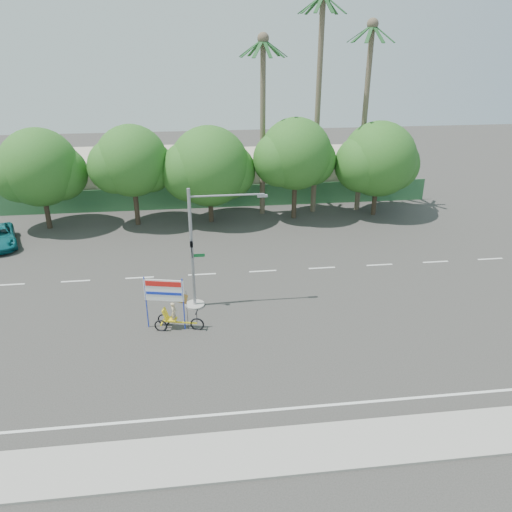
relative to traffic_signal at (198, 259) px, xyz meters
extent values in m
plane|color=#33302D|center=(2.20, -3.98, -2.92)|extent=(120.00, 120.00, 0.00)
cube|color=gray|center=(2.20, -11.48, -2.86)|extent=(50.00, 2.40, 0.12)
cube|color=#336B3D|center=(2.20, 17.52, -1.92)|extent=(38.00, 0.08, 2.00)
cube|color=#C3B59B|center=(-7.80, 22.02, -0.92)|extent=(12.00, 8.00, 4.00)
cube|color=#C3B59B|center=(10.20, 22.02, -1.12)|extent=(14.00, 8.00, 3.60)
cylinder|color=#473828|center=(-11.80, 14.02, -1.16)|extent=(0.40, 0.40, 3.52)
sphere|color=#215017|center=(-11.80, 14.02, 2.04)|extent=(6.00, 6.00, 6.00)
sphere|color=#215017|center=(-10.45, 14.32, 1.48)|extent=(4.32, 4.32, 4.32)
sphere|color=#215017|center=(-13.15, 13.77, 1.72)|extent=(4.56, 4.56, 4.56)
cylinder|color=#473828|center=(-4.80, 14.02, -1.05)|extent=(0.40, 0.40, 3.74)
sphere|color=#215017|center=(-4.80, 14.02, 2.35)|extent=(5.60, 5.60, 5.60)
sphere|color=#215017|center=(-3.54, 14.32, 1.76)|extent=(4.03, 4.03, 4.03)
sphere|color=#215017|center=(-6.06, 13.77, 2.01)|extent=(4.26, 4.26, 4.26)
cylinder|color=#473828|center=(1.20, 14.02, -1.27)|extent=(0.40, 0.40, 3.30)
sphere|color=#215017|center=(1.20, 14.02, 1.73)|extent=(6.40, 6.40, 6.40)
sphere|color=#215017|center=(2.64, 14.32, 1.21)|extent=(4.61, 4.61, 4.61)
sphere|color=#215017|center=(-0.24, 13.77, 1.43)|extent=(4.86, 4.86, 4.86)
cylinder|color=#473828|center=(8.20, 14.02, -0.98)|extent=(0.40, 0.40, 3.87)
sphere|color=#215017|center=(8.20, 14.02, 2.54)|extent=(5.80, 5.80, 5.80)
sphere|color=#215017|center=(9.50, 14.32, 1.92)|extent=(4.18, 4.18, 4.18)
sphere|color=#215017|center=(6.89, 13.77, 2.19)|extent=(4.41, 4.41, 4.41)
cylinder|color=#473828|center=(15.20, 14.02, -1.20)|extent=(0.40, 0.40, 3.43)
sphere|color=#215017|center=(15.20, 14.02, 1.92)|extent=(6.20, 6.20, 6.20)
sphere|color=#215017|center=(16.59, 14.32, 1.37)|extent=(4.46, 4.46, 4.46)
sphere|color=#215017|center=(13.80, 13.77, 1.61)|extent=(4.71, 4.71, 4.71)
cylinder|color=#70604C|center=(10.20, 15.52, 5.58)|extent=(0.44, 0.44, 17.00)
cube|color=#1C4C21|center=(11.14, 15.52, 13.42)|extent=(1.91, 0.28, 1.36)
cube|color=#1C4C21|center=(10.92, 16.12, 13.42)|extent=(1.65, 1.44, 1.36)
cube|color=#1C4C21|center=(10.36, 16.44, 13.42)|extent=(0.61, 1.93, 1.36)
cube|color=#1C4C21|center=(9.73, 16.33, 13.42)|extent=(1.20, 1.80, 1.36)
cube|color=#1C4C21|center=(9.31, 15.84, 13.42)|extent=(1.89, 0.92, 1.36)
cube|color=#1C4C21|center=(9.31, 15.19, 13.42)|extent=(1.89, 0.92, 1.36)
cube|color=#1C4C21|center=(9.73, 14.70, 13.42)|extent=(1.20, 1.80, 1.36)
cube|color=#1C4C21|center=(10.36, 14.59, 13.42)|extent=(0.61, 1.93, 1.36)
cube|color=#1C4C21|center=(10.92, 14.91, 13.42)|extent=(1.65, 1.44, 1.36)
cylinder|color=#70604C|center=(14.20, 15.52, 4.58)|extent=(0.44, 0.44, 15.00)
sphere|color=#70604C|center=(14.20, 15.52, 12.08)|extent=(0.90, 0.90, 0.90)
cube|color=#1C4C21|center=(15.14, 15.52, 11.42)|extent=(1.91, 0.28, 1.36)
cube|color=#1C4C21|center=(14.92, 16.12, 11.42)|extent=(1.65, 1.44, 1.36)
cube|color=#1C4C21|center=(14.36, 16.44, 11.42)|extent=(0.61, 1.93, 1.36)
cube|color=#1C4C21|center=(13.73, 16.33, 11.42)|extent=(1.20, 1.80, 1.36)
cube|color=#1C4C21|center=(13.31, 15.84, 11.42)|extent=(1.89, 0.92, 1.36)
cube|color=#1C4C21|center=(13.31, 15.19, 11.42)|extent=(1.89, 0.92, 1.36)
cube|color=#1C4C21|center=(13.73, 14.70, 11.42)|extent=(1.20, 1.80, 1.36)
cube|color=#1C4C21|center=(14.36, 14.59, 11.42)|extent=(0.61, 1.93, 1.36)
cube|color=#1C4C21|center=(14.92, 14.91, 11.42)|extent=(1.65, 1.44, 1.36)
cylinder|color=#70604C|center=(5.70, 15.52, 4.08)|extent=(0.44, 0.44, 14.00)
sphere|color=#70604C|center=(5.70, 15.52, 11.08)|extent=(0.90, 0.90, 0.90)
cube|color=#1C4C21|center=(6.64, 15.52, 10.42)|extent=(1.91, 0.28, 1.36)
cube|color=#1C4C21|center=(6.42, 16.12, 10.42)|extent=(1.65, 1.44, 1.36)
cube|color=#1C4C21|center=(5.86, 16.44, 10.42)|extent=(0.61, 1.93, 1.36)
cube|color=#1C4C21|center=(5.23, 16.33, 10.42)|extent=(1.20, 1.80, 1.36)
cube|color=#1C4C21|center=(4.81, 15.84, 10.42)|extent=(1.89, 0.92, 1.36)
cube|color=#1C4C21|center=(4.81, 15.19, 10.42)|extent=(1.89, 0.92, 1.36)
cube|color=#1C4C21|center=(5.23, 14.70, 10.42)|extent=(1.20, 1.80, 1.36)
cube|color=#1C4C21|center=(5.86, 14.59, 10.42)|extent=(0.61, 1.93, 1.36)
cube|color=#1C4C21|center=(6.42, 14.91, 10.42)|extent=(1.65, 1.44, 1.36)
cylinder|color=gray|center=(-0.30, 0.02, -2.87)|extent=(1.10, 1.10, 0.10)
cylinder|color=gray|center=(-0.30, 0.02, 0.58)|extent=(0.18, 0.18, 7.00)
cylinder|color=gray|center=(1.70, 0.02, 3.63)|extent=(4.00, 0.10, 0.10)
cube|color=gray|center=(3.60, 0.02, 3.53)|extent=(0.55, 0.20, 0.12)
imported|color=black|center=(-0.30, -0.20, 0.68)|extent=(0.16, 0.20, 1.00)
cube|color=#14662D|center=(0.05, 0.02, 0.23)|extent=(0.70, 0.04, 0.18)
torus|color=black|center=(-0.20, -2.59, -2.59)|extent=(0.75, 0.25, 0.75)
torus|color=black|center=(-1.96, -1.87, -2.61)|extent=(0.70, 0.23, 0.70)
torus|color=black|center=(-2.10, -2.47, -2.61)|extent=(0.70, 0.23, 0.70)
cube|color=yellow|center=(-1.11, -2.38, -2.52)|extent=(1.85, 0.48, 0.07)
cube|color=yellow|center=(-2.03, -2.17, -2.59)|extent=(0.21, 0.66, 0.06)
cube|color=yellow|center=(-1.55, -2.28, -2.37)|extent=(0.64, 0.58, 0.07)
cube|color=yellow|center=(-1.84, -2.22, -2.05)|extent=(0.35, 0.51, 0.60)
cylinder|color=black|center=(-0.20, -2.59, -2.14)|extent=(0.04, 0.04, 0.61)
cube|color=black|center=(-0.20, -2.59, -1.84)|extent=(0.15, 0.50, 0.04)
imported|color=#CCB284|center=(-1.39, -2.32, -1.94)|extent=(0.38, 0.49, 1.20)
cylinder|color=#1A32C7|center=(-2.79, -2.00, -1.42)|extent=(0.07, 0.07, 2.99)
cylinder|color=#1A32C7|center=(-0.84, -2.44, -1.42)|extent=(0.07, 0.07, 2.99)
cube|color=white|center=(-1.82, -2.22, -0.65)|extent=(2.06, 0.52, 1.22)
cube|color=red|center=(-1.83, -2.26, -0.26)|extent=(1.84, 0.43, 0.29)
cube|color=#1A32C7|center=(-1.83, -2.26, -0.81)|extent=(1.84, 0.43, 0.16)
cylinder|color=black|center=(-0.68, -2.48, -1.76)|extent=(0.03, 0.03, 2.33)
cube|color=red|center=(-1.06, -2.39, -1.04)|extent=(0.96, 0.24, 0.73)
camera|label=1|loc=(0.16, -25.34, 11.53)|focal=35.00mm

